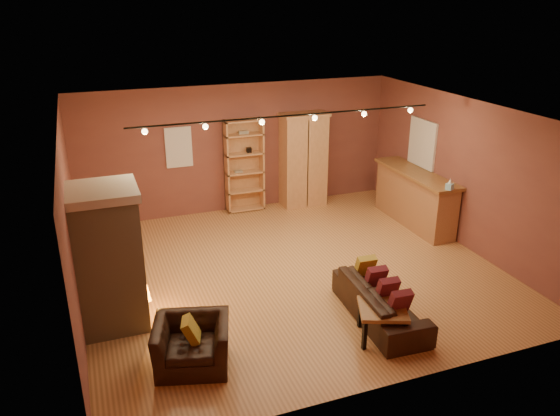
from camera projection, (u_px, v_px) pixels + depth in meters
name	position (u px, v px, depth m)	size (l,w,h in m)	color
floor	(292.00, 270.00, 9.64)	(7.00, 7.00, 0.00)	#AF713E
ceiling	(293.00, 113.00, 8.61)	(7.00, 7.00, 0.00)	brown
back_wall	(238.00, 148.00, 11.96)	(7.00, 0.02, 2.80)	brown
left_wall	(71.00, 225.00, 7.99)	(0.02, 6.50, 2.80)	brown
right_wall	(465.00, 174.00, 10.26)	(0.02, 6.50, 2.80)	brown
fireplace	(109.00, 258.00, 7.74)	(1.01, 0.98, 2.12)	#C4B288
back_window	(179.00, 147.00, 11.47)	(0.56, 0.04, 0.86)	white
bookcase	(244.00, 165.00, 12.02)	(0.85, 0.33, 2.07)	tan
armoire	(303.00, 160.00, 12.32)	(1.05, 0.60, 2.13)	tan
bar_counter	(415.00, 198.00, 11.43)	(0.63, 2.38, 1.14)	#B47D53
tissue_box	(450.00, 185.00, 10.18)	(0.16, 0.16, 0.22)	#91CCE8
right_window	(422.00, 143.00, 11.38)	(0.05, 0.90, 1.00)	white
loveseat	(381.00, 295.00, 8.08)	(0.67, 1.96, 0.79)	black
armchair	(192.00, 337.00, 7.05)	(1.10, 0.87, 0.85)	black
coffee_table	(382.00, 312.00, 7.60)	(0.85, 0.85, 0.49)	#9A6638
track_rail	(289.00, 118.00, 8.83)	(5.20, 0.09, 0.13)	black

